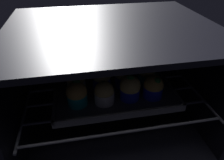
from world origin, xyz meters
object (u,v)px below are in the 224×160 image
muffin_row0_col2 (130,88)px  muffin_row2_col1 (97,67)px  muffin_row0_col1 (104,93)px  muffin_row2_col2 (119,63)px  muffin_row1_col3 (147,74)px  muffin_row0_col0 (77,94)px  baking_tray (112,87)px  muffin_row1_col1 (102,77)px  muffin_row0_col3 (153,87)px  muffin_row2_col0 (76,69)px  muffin_row1_col0 (76,79)px  muffin_row2_col3 (139,62)px  muffin_row1_col2 (124,75)px

muffin_row0_col2 → muffin_row2_col1: size_ratio=1.14×
muffin_row0_col1 → muffin_row2_col2: bearing=63.5°
muffin_row0_col2 → muffin_row1_col3: 10.54cm
muffin_row0_col0 → muffin_row0_col1: bearing=-4.3°
baking_tray → muffin_row0_col1: muffin_row0_col1 is taller
muffin_row0_col2 → muffin_row1_col1: size_ratio=1.06×
muffin_row0_col3 → muffin_row2_col0: (-22.40, 15.22, -0.04)cm
muffin_row2_col2 → muffin_row1_col3: bearing=-45.6°
muffin_row1_col0 → muffin_row1_col3: muffin_row1_col0 is taller
muffin_row2_col2 → muffin_row0_col3: bearing=-65.4°
muffin_row2_col3 → muffin_row1_col3: bearing=-86.1°
muffin_row0_col0 → muffin_row2_col0: (0.25, 14.57, -0.28)cm
muffin_row0_col0 → muffin_row1_col3: (23.16, 7.11, -0.28)cm
muffin_row1_col0 → muffin_row1_col2: (15.28, -0.36, -0.19)cm
muffin_row1_col0 → muffin_row1_col3: (23.07, -0.23, -0.52)cm
muffin_row0_col3 → muffin_row1_col3: bearing=86.3°
muffin_row0_col1 → muffin_row2_col0: (-7.54, 15.15, 0.04)cm
muffin_row0_col2 → muffin_row2_col3: (7.11, 14.75, -0.01)cm
muffin_row0_col1 → muffin_row2_col1: muffin_row2_col1 is taller
muffin_row0_col1 → muffin_row2_col2: muffin_row2_col2 is taller
muffin_row1_col3 → muffin_row2_col3: size_ratio=0.91×
muffin_row1_col0 → muffin_row2_col3: 23.70cm
muffin_row0_col0 → muffin_row2_col0: muffin_row0_col0 is taller
baking_tray → muffin_row1_col2: muffin_row1_col2 is taller
muffin_row0_col0 → muffin_row1_col2: 16.88cm
muffin_row0_col2 → muffin_row0_col0: bearing=179.4°
muffin_row1_col3 → baking_tray: bearing=179.5°
baking_tray → muffin_row2_col1: muffin_row2_col1 is taller
muffin_row1_col0 → muffin_row1_col1: (8.04, -0.33, -0.07)cm
muffin_row0_col0 → muffin_row1_col2: (15.37, 6.99, 0.05)cm
muffin_row0_col3 → muffin_row1_col0: 23.94cm
muffin_row1_col0 → muffin_row2_col2: size_ratio=1.04×
muffin_row1_col1 → muffin_row2_col3: bearing=27.6°
muffin_row0_col0 → muffin_row1_col1: bearing=40.8°
muffin_row0_col2 → muffin_row0_col3: bearing=-3.9°
muffin_row0_col2 → muffin_row0_col1: bearing=-176.9°
muffin_row1_col2 → muffin_row0_col2: bearing=-88.6°
muffin_row1_col1 → muffin_row2_col1: 7.66cm
muffin_row0_col0 → muffin_row0_col1: muffin_row0_col0 is taller
muffin_row0_col1 → muffin_row1_col2: bearing=45.0°
muffin_row0_col1 → muffin_row2_col2: (7.72, 15.49, 0.54)cm
muffin_row1_col0 → muffin_row2_col2: bearing=26.1°
muffin_row2_col2 → muffin_row2_col3: bearing=-2.5°
muffin_row1_col3 → muffin_row0_col3: bearing=-93.7°
muffin_row0_col2 → muffin_row1_col3: bearing=43.7°
baking_tray → muffin_row2_col2: 9.65cm
muffin_row1_col1 → muffin_row2_col3: 16.38cm
muffin_row0_col0 → muffin_row1_col1: 10.74cm
muffin_row1_col3 → muffin_row2_col1: (-15.56, 7.53, -0.00)cm
muffin_row1_col1 → muffin_row2_col0: (-7.88, 7.56, -0.44)cm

